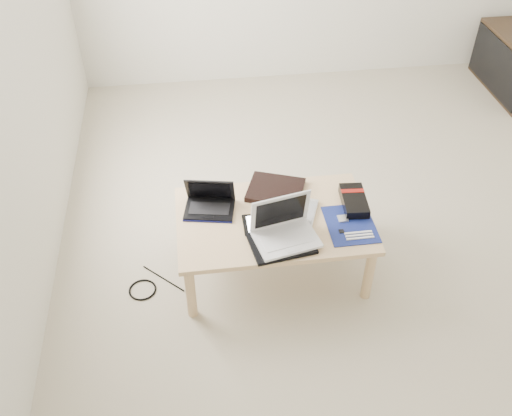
{
  "coord_description": "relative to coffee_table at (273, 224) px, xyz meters",
  "views": [
    {
      "loc": [
        -1.11,
        -2.8,
        2.56
      ],
      "look_at": [
        -0.79,
        -0.42,
        0.49
      ],
      "focal_mm": 40.0,
      "sensor_mm": 36.0,
      "label": 1
    }
  ],
  "objects": [
    {
      "name": "neoprene_sleeve",
      "position": [
        0.01,
        -0.22,
        0.06
      ],
      "size": [
        0.37,
        0.29,
        0.02
      ],
      "primitive_type": "cube",
      "rotation": [
        0.0,
        0.0,
        0.15
      ],
      "color": "black",
      "rests_on": "coffee_table"
    },
    {
      "name": "book",
      "position": [
        0.05,
        0.23,
        0.06
      ],
      "size": [
        0.4,
        0.36,
        0.03
      ],
      "color": "black",
      "rests_on": "coffee_table"
    },
    {
      "name": "tablet",
      "position": [
        -0.07,
        -0.04,
        0.05
      ],
      "size": [
        0.22,
        0.17,
        0.01
      ],
      "color": "black",
      "rests_on": "coffee_table"
    },
    {
      "name": "gpu_box",
      "position": [
        0.48,
        0.05,
        0.08
      ],
      "size": [
        0.16,
        0.28,
        0.06
      ],
      "color": "black",
      "rests_on": "coffee_table"
    },
    {
      "name": "white_laptop",
      "position": [
        0.03,
        -0.18,
        0.12
      ],
      "size": [
        0.38,
        0.3,
        0.24
      ],
      "color": "silver",
      "rests_on": "neoprene_sleeve"
    },
    {
      "name": "floor_cable_trail",
      "position": [
        -0.66,
        -0.01,
        -0.35
      ],
      "size": [
        0.24,
        0.24,
        0.01
      ],
      "primitive_type": "cylinder",
      "rotation": [
        1.57,
        0.0,
        0.8
      ],
      "color": "black",
      "rests_on": "ground"
    },
    {
      "name": "ground",
      "position": [
        0.69,
        0.42,
        -0.35
      ],
      "size": [
        4.0,
        4.0,
        0.0
      ],
      "primitive_type": "plane",
      "color": "#BCB398",
      "rests_on": "ground"
    },
    {
      "name": "motherboard",
      "position": [
        0.42,
        -0.11,
        0.05
      ],
      "size": [
        0.27,
        0.33,
        0.02
      ],
      "color": "#0D1C53",
      "rests_on": "coffee_table"
    },
    {
      "name": "cable_coil",
      "position": [
        -0.05,
        -0.07,
        0.05
      ],
      "size": [
        0.12,
        0.12,
        0.01
      ],
      "primitive_type": "torus",
      "rotation": [
        0.0,
        0.0,
        0.34
      ],
      "color": "black",
      "rests_on": "coffee_table"
    },
    {
      "name": "coffee_table",
      "position": [
        0.0,
        0.0,
        0.0
      ],
      "size": [
        1.1,
        0.7,
        0.4
      ],
      "color": "tan",
      "rests_on": "ground"
    },
    {
      "name": "netbook",
      "position": [
        -0.35,
        0.13,
        0.09
      ],
      "size": [
        0.32,
        0.26,
        0.2
      ],
      "color": "black",
      "rests_on": "coffee_table"
    },
    {
      "name": "remote",
      "position": [
        0.21,
        -0.0,
        0.06
      ],
      "size": [
        0.14,
        0.25,
        0.02
      ],
      "color": "silver",
      "rests_on": "coffee_table"
    },
    {
      "name": "floor_cable_coil",
      "position": [
        -0.79,
        -0.09,
        -0.35
      ],
      "size": [
        0.21,
        0.21,
        0.01
      ],
      "primitive_type": "torus",
      "rotation": [
        0.0,
        0.0,
        0.36
      ],
      "color": "black",
      "rests_on": "ground"
    }
  ]
}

